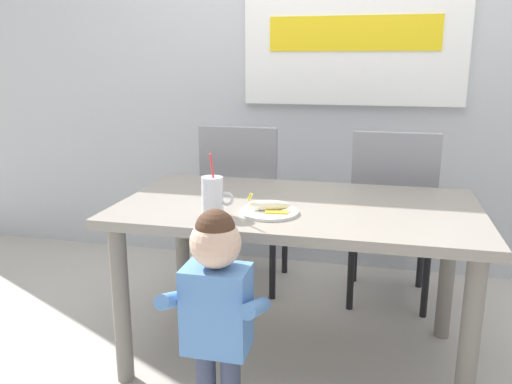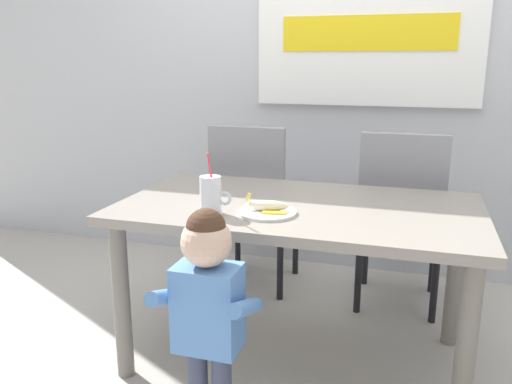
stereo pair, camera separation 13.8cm
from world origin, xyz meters
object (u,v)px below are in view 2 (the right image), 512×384
object	(u,v)px
dining_chair_left	(253,198)
toddler_standing	(208,298)
peeled_banana	(268,206)
dining_chair_right	(401,212)
snack_plate	(267,212)
milk_cup	(211,197)
dining_table	(299,226)

from	to	relation	value
dining_chair_left	toddler_standing	size ratio (longest dim) A/B	1.15
toddler_standing	peeled_banana	size ratio (longest dim) A/B	4.79
dining_chair_right	toddler_standing	distance (m)	1.34
toddler_standing	snack_plate	distance (m)	0.45
milk_cup	snack_plate	size ratio (longest dim) A/B	1.08
milk_cup	dining_chair_right	bearing A→B (deg)	51.58
dining_table	snack_plate	bearing A→B (deg)	-116.09
dining_table	milk_cup	distance (m)	0.42
dining_table	milk_cup	size ratio (longest dim) A/B	5.97
dining_table	milk_cup	xyz separation A→B (m)	(-0.30, -0.24, 0.16)
toddler_standing	milk_cup	distance (m)	0.43
dining_chair_left	peeled_banana	world-z (taller)	dining_chair_left
dining_table	dining_chair_right	size ratio (longest dim) A/B	1.55
dining_table	peeled_banana	xyz separation A→B (m)	(-0.08, -0.17, 0.13)
dining_chair_left	toddler_standing	xyz separation A→B (m)	(0.23, -1.23, -0.02)
dining_table	snack_plate	xyz separation A→B (m)	(-0.09, -0.18, 0.10)
toddler_standing	peeled_banana	world-z (taller)	toddler_standing
dining_table	dining_chair_left	size ratio (longest dim) A/B	1.55
dining_chair_right	snack_plate	world-z (taller)	dining_chair_right
dining_chair_right	toddler_standing	bearing A→B (deg)	64.24
dining_chair_right	snack_plate	distance (m)	0.96
dining_chair_right	peeled_banana	xyz separation A→B (m)	(-0.48, -0.81, 0.21)
milk_cup	toddler_standing	bearing A→B (deg)	-70.83
dining_table	peeled_banana	bearing A→B (deg)	-115.99
dining_chair_left	dining_chair_right	bearing A→B (deg)	178.02
dining_chair_right	milk_cup	bearing A→B (deg)	51.58
milk_cup	dining_chair_left	bearing A→B (deg)	97.26
dining_chair_left	snack_plate	bearing A→B (deg)	111.12
toddler_standing	milk_cup	size ratio (longest dim) A/B	3.37
dining_chair_right	peeled_banana	world-z (taller)	dining_chair_right
dining_chair_right	dining_table	bearing A→B (deg)	57.81
dining_chair_left	peeled_banana	distance (m)	0.92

